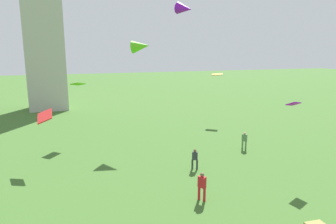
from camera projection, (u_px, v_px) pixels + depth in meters
The scene contains 9 objects.
person_1 at pixel (195, 158), 23.11m from camera, with size 0.49×0.40×1.63m.
person_4 at pixel (202, 185), 18.28m from camera, with size 0.46×0.54×1.79m.
person_5 at pixel (244, 140), 27.84m from camera, with size 0.38×0.49×1.65m.
kite_flying_0 at pixel (78, 84), 30.04m from camera, with size 1.59×1.65×0.47m.
kite_flying_1 at pixel (217, 74), 38.50m from camera, with size 1.65×1.52×0.29m.
kite_flying_2 at pixel (293, 104), 21.51m from camera, with size 1.21×0.97×0.48m.
kite_flying_4 at pixel (141, 46), 29.47m from camera, with size 2.20×2.01×1.39m.
kite_flying_5 at pixel (185, 9), 18.18m from camera, with size 1.21×1.31×0.87m.
kite_flying_6 at pixel (45, 116), 23.56m from camera, with size 1.14×1.68×0.97m.
Camera 1 is at (-4.31, -2.95, 8.98)m, focal length 32.39 mm.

